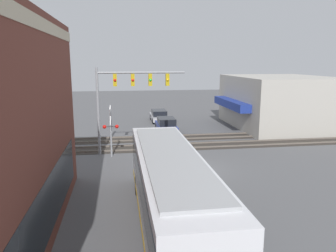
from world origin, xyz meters
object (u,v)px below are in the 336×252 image
parked_car_blue (166,125)px  city_bus (170,188)px  pedestrian_near_bus (199,184)px  crossing_signal (111,127)px  parked_car_silver (159,116)px

parked_car_blue → city_bus: bearing=172.3°
parked_car_blue → pedestrian_near_bus: pedestrian_near_bus is taller
crossing_signal → parked_car_blue: bearing=-33.7°
crossing_signal → parked_car_silver: size_ratio=0.84×
crossing_signal → pedestrian_near_bus: bearing=-152.6°
city_bus → parked_car_silver: (25.32, -2.60, -1.19)m
parked_car_silver → pedestrian_near_bus: (-22.79, 0.72, 0.31)m
crossing_signal → parked_car_blue: (7.93, -5.28, -1.61)m
city_bus → parked_car_silver: size_ratio=2.70×
city_bus → parked_car_blue: size_ratio=2.77×
parked_car_blue → parked_car_silver: (6.09, 0.00, -0.04)m
parked_car_silver → city_bus: bearing=174.1°
parked_car_silver → pedestrian_near_bus: size_ratio=2.42×
parked_car_blue → pedestrian_near_bus: bearing=177.5°
city_bus → parked_car_silver: bearing=-5.9°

